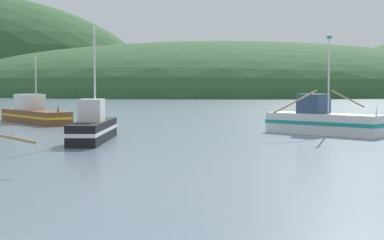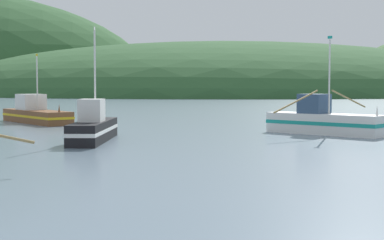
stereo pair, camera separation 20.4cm
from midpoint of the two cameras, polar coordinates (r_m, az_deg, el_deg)
hill_mid_left at (r=224.84m, az=2.85°, el=2.62°), size 216.87×173.49×38.25m
fishing_boat_white at (r=43.14m, az=12.50°, el=-0.09°), size 8.84×9.41×7.04m
fishing_boat_brown at (r=56.42m, az=-15.28°, el=0.59°), size 8.49×10.13×6.40m
fishing_boat_black at (r=37.38m, az=-9.79°, el=-0.77°), size 2.05×8.64×7.27m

